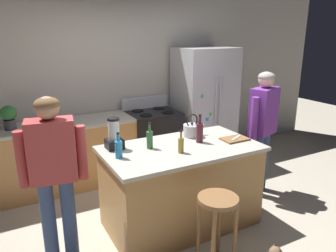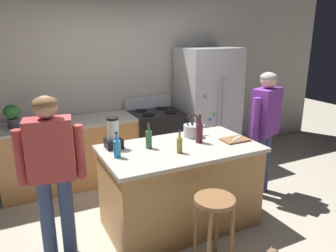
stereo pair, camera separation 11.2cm
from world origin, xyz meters
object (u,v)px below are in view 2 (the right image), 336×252
refrigerator (207,106)px  bar_stool (214,215)px  person_by_island_left (52,164)px  bottle_wine (199,132)px  bottle_vinegar (179,145)px  cutting_board (235,140)px  kitchen_island (180,186)px  stove_range (156,140)px  bottle_olive_oil (149,139)px  chef_knife (237,138)px  blender_appliance (113,135)px  tea_kettle (192,130)px  person_by_sink_right (265,123)px  potted_plant (12,114)px  bottle_soda (117,148)px

refrigerator → bar_stool: (-1.38, -2.26, -0.38)m
person_by_island_left → bottle_wine: (1.54, 0.00, 0.08)m
bottle_vinegar → cutting_board: bearing=4.4°
kitchen_island → person_by_island_left: person_by_island_left is taller
stove_range → cutting_board: size_ratio=3.67×
bottle_olive_oil → bottle_vinegar: size_ratio=1.17×
chef_knife → bottle_olive_oil: bearing=141.9°
blender_appliance → tea_kettle: (0.92, -0.04, -0.06)m
person_by_island_left → person_by_sink_right: size_ratio=0.97×
potted_plant → bottle_wine: bottle_wine is taller
bottle_soda → chef_knife: bearing=-4.5°
tea_kettle → bar_stool: bearing=-109.6°
person_by_sink_right → tea_kettle: person_by_sink_right is taller
person_by_sink_right → bar_stool: bearing=-146.1°
bar_stool → refrigerator: bearing=58.5°
stove_range → potted_plant: (-1.94, 0.03, 0.62)m
bar_stool → bottle_wine: 0.99m
bottle_olive_oil → person_by_sink_right: bearing=1.6°
bottle_olive_oil → bottle_wine: bottle_wine is taller
tea_kettle → bottle_vinegar: bearing=-133.9°
kitchen_island → bottle_vinegar: bottle_vinegar is taller
refrigerator → bottle_wine: refrigerator is taller
kitchen_island → bottle_vinegar: (-0.09, -0.15, 0.54)m
refrigerator → chef_knife: size_ratio=8.39×
blender_appliance → bottle_olive_oil: blender_appliance is taller
bottle_wine → cutting_board: bearing=-17.6°
person_by_island_left → bottle_soda: person_by_island_left is taller
bottle_wine → cutting_board: 0.42m
bar_stool → potted_plant: bearing=122.6°
bottle_olive_oil → bottle_wine: (0.56, -0.08, 0.02)m
bottle_olive_oil → bottle_vinegar: (0.22, -0.26, -0.02)m
potted_plant → bottle_wine: (1.80, -1.52, -0.06)m
stove_range → bottle_wine: 1.60m
bottle_soda → bottle_wine: bearing=1.1°
person_by_island_left → cutting_board: bearing=-3.5°
bottle_wine → bottle_soda: size_ratio=1.23×
stove_range → person_by_sink_right: size_ratio=0.68×
cutting_board → person_by_sink_right: bearing=20.9°
chef_knife → cutting_board: bearing=153.8°
bar_stool → bottle_olive_oil: size_ratio=2.57×
kitchen_island → cutting_board: size_ratio=5.53×
bar_stool → chef_knife: (0.74, 0.67, 0.40)m
bottle_soda → cutting_board: size_ratio=0.85×
refrigerator → stove_range: (-0.92, 0.02, -0.45)m
person_by_sink_right → bar_stool: person_by_sink_right is taller
potted_plant → bottle_olive_oil: size_ratio=1.09×
blender_appliance → bottle_vinegar: size_ratio=1.39×
potted_plant → bottle_soda: bearing=-60.7°
refrigerator → bottle_wine: (-1.06, -1.47, 0.11)m
bottle_wine → refrigerator: bearing=54.1°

